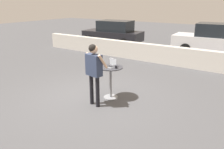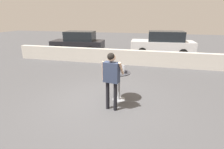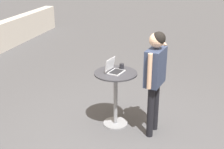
{
  "view_description": "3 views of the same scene",
  "coord_description": "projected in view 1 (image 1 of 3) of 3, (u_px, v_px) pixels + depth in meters",
  "views": [
    {
      "loc": [
        3.94,
        -4.79,
        2.83
      ],
      "look_at": [
        0.71,
        0.04,
        0.88
      ],
      "focal_mm": 35.0,
      "sensor_mm": 36.0,
      "label": 1
    },
    {
      "loc": [
        1.55,
        -4.97,
        2.73
      ],
      "look_at": [
        0.27,
        0.18,
        0.95
      ],
      "focal_mm": 28.0,
      "sensor_mm": 36.0,
      "label": 2
    },
    {
      "loc": [
        -4.25,
        -1.01,
        2.89
      ],
      "look_at": [
        0.22,
        0.32,
        1.05
      ],
      "focal_mm": 50.0,
      "sensor_mm": 36.0,
      "label": 3
    }
  ],
  "objects": [
    {
      "name": "parked_car_near_street",
      "position": [
        114.0,
        33.0,
        14.88
      ],
      "size": [
        4.14,
        2.11,
        1.62
      ],
      "color": "black",
      "rests_on": "ground_plane"
    },
    {
      "name": "standing_person",
      "position": [
        94.0,
        67.0,
        5.91
      ],
      "size": [
        0.63,
        0.36,
        1.77
      ],
      "color": "black",
      "rests_on": "ground_plane"
    },
    {
      "name": "pavement_kerb",
      "position": [
        156.0,
        54.0,
        10.54
      ],
      "size": [
        14.26,
        0.35,
        0.86
      ],
      "color": "beige",
      "rests_on": "ground_plane"
    },
    {
      "name": "laptop",
      "position": [
        112.0,
        65.0,
        6.45
      ],
      "size": [
        0.34,
        0.3,
        0.24
      ],
      "color": "#B7BABF",
      "rests_on": "cafe_table"
    },
    {
      "name": "ground_plane",
      "position": [
        92.0,
        98.0,
        6.75
      ],
      "size": [
        50.0,
        50.0,
        0.0
      ],
      "primitive_type": "plane",
      "color": "#4C4C4F"
    },
    {
      "name": "cafe_table",
      "position": [
        111.0,
        77.0,
        6.55
      ],
      "size": [
        0.73,
        0.73,
        0.99
      ],
      "color": "gray",
      "rests_on": "ground_plane"
    },
    {
      "name": "parked_car_further_down",
      "position": [
        217.0,
        39.0,
        11.97
      ],
      "size": [
        4.51,
        1.97,
        1.71
      ],
      "color": "silver",
      "rests_on": "ground_plane"
    },
    {
      "name": "coffee_mug",
      "position": [
        116.0,
        67.0,
        6.28
      ],
      "size": [
        0.11,
        0.08,
        0.09
      ],
      "color": "#232328",
      "rests_on": "cafe_table"
    }
  ]
}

